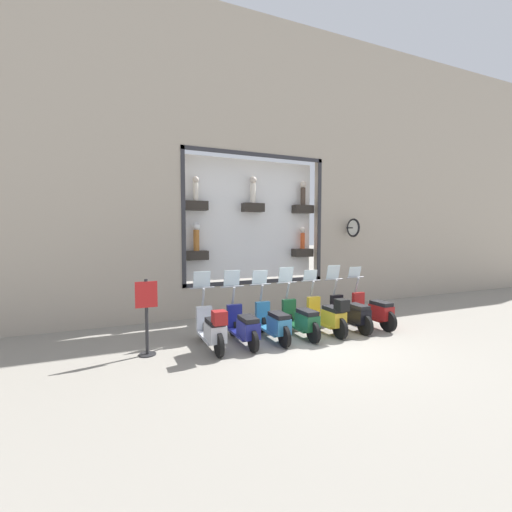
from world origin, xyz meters
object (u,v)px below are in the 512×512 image
scooter_yellow_2 (328,315)px  scooter_teal_4 (274,323)px  scooter_green_3 (301,319)px  scooter_navy_5 (244,326)px  shop_sign_post (147,314)px  scooter_black_1 (351,314)px  scooter_silver_6 (212,328)px  scooter_red_0 (374,311)px

scooter_yellow_2 → scooter_teal_4: bearing=87.8°
scooter_green_3 → scooter_navy_5: scooter_green_3 is taller
scooter_teal_4 → shop_sign_post: (0.16, 2.90, 0.44)m
scooter_black_1 → scooter_silver_6: scooter_black_1 is taller
scooter_teal_4 → scooter_black_1: bearing=-89.9°
scooter_red_0 → scooter_black_1: 0.77m
scooter_red_0 → scooter_silver_6: 4.62m
scooter_red_0 → scooter_black_1: scooter_black_1 is taller
scooter_navy_5 → scooter_yellow_2: bearing=-91.4°
scooter_silver_6 → scooter_green_3: bearing=-88.5°
scooter_silver_6 → shop_sign_post: scooter_silver_6 is taller
scooter_red_0 → scooter_navy_5: scooter_navy_5 is taller
scooter_black_1 → scooter_teal_4: size_ratio=1.00×
scooter_teal_4 → scooter_navy_5: scooter_navy_5 is taller
scooter_black_1 → scooter_silver_6: size_ratio=1.00×
scooter_black_1 → scooter_yellow_2: 0.77m
scooter_green_3 → scooter_navy_5: 1.54m
scooter_navy_5 → shop_sign_post: (0.16, 2.13, 0.45)m
scooter_silver_6 → scooter_red_0: bearing=-89.2°
scooter_green_3 → scooter_teal_4: bearing=90.1°
scooter_navy_5 → scooter_silver_6: (-0.06, 0.77, 0.05)m
scooter_red_0 → scooter_teal_4: size_ratio=1.01×
scooter_red_0 → shop_sign_post: shop_sign_post is taller
scooter_yellow_2 → scooter_red_0: bearing=-87.7°
scooter_teal_4 → scooter_silver_6: scooter_silver_6 is taller
scooter_red_0 → scooter_silver_6: scooter_silver_6 is taller
shop_sign_post → scooter_silver_6: bearing=-99.3°
scooter_navy_5 → scooter_silver_6: size_ratio=1.00×
scooter_green_3 → scooter_silver_6: 2.31m
scooter_yellow_2 → scooter_navy_5: (0.06, 2.31, -0.05)m
scooter_yellow_2 → scooter_silver_6: 3.08m
scooter_yellow_2 → scooter_green_3: size_ratio=1.00×
scooter_red_0 → scooter_navy_5: (-0.00, 3.85, -0.02)m
scooter_navy_5 → scooter_red_0: bearing=-89.9°
scooter_teal_4 → scooter_navy_5: (-0.00, 0.77, -0.00)m
scooter_teal_4 → scooter_yellow_2: bearing=-92.2°
scooter_yellow_2 → shop_sign_post: (0.22, 4.44, 0.39)m
scooter_green_3 → scooter_silver_6: bearing=91.5°
scooter_teal_4 → scooter_silver_6: 1.54m
scooter_red_0 → scooter_navy_5: bearing=90.1°
scooter_black_1 → scooter_silver_6: 3.85m
scooter_green_3 → shop_sign_post: 3.70m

